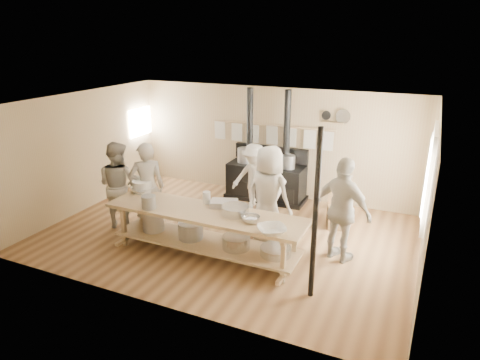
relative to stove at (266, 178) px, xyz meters
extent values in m
plane|color=brown|center=(0.01, -2.12, -0.52)|extent=(7.00, 7.00, 0.00)
plane|color=tan|center=(0.01, 0.38, 0.78)|extent=(7.00, 0.00, 7.00)
plane|color=tan|center=(0.01, -4.62, 0.78)|extent=(7.00, 0.00, 7.00)
plane|color=tan|center=(-3.49, -2.12, 0.78)|extent=(0.00, 5.00, 5.00)
plane|color=tan|center=(3.51, -2.12, 0.78)|extent=(0.00, 5.00, 5.00)
plane|color=tan|center=(0.01, -2.12, 2.08)|extent=(7.00, 7.00, 0.00)
cube|color=beige|center=(3.48, -1.52, 0.98)|extent=(0.06, 1.35, 1.65)
plane|color=white|center=(3.44, -1.52, 0.98)|extent=(0.00, 1.50, 1.50)
cube|color=beige|center=(3.43, -1.52, 0.98)|extent=(0.02, 0.03, 1.50)
plane|color=white|center=(-3.44, -0.12, 1.08)|extent=(0.00, 0.90, 0.90)
cube|color=black|center=(0.01, -0.02, -0.10)|extent=(1.80, 0.70, 0.85)
cube|color=black|center=(0.01, -0.02, -0.47)|extent=(1.90, 0.75, 0.10)
cube|color=black|center=(0.01, 0.28, 0.53)|extent=(1.80, 0.12, 0.35)
cylinder|color=black|center=(-0.44, 0.03, 1.20)|extent=(0.15, 0.15, 1.75)
cylinder|color=black|center=(0.46, 0.03, 1.20)|extent=(0.15, 0.15, 1.75)
cylinder|color=#B2B2B7|center=(-0.54, -0.02, 0.50)|extent=(0.36, 0.36, 0.34)
cylinder|color=gray|center=(0.56, -0.07, 0.48)|extent=(0.30, 0.30, 0.30)
cylinder|color=tan|center=(0.01, 0.28, 1.20)|extent=(3.00, 0.04, 0.04)
cube|color=silver|center=(-1.34, 0.28, 0.98)|extent=(0.28, 0.01, 0.46)
cube|color=silver|center=(-0.89, 0.28, 0.98)|extent=(0.28, 0.01, 0.46)
cube|color=silver|center=(-0.44, 0.28, 0.98)|extent=(0.28, 0.01, 0.46)
cube|color=silver|center=(0.01, 0.28, 0.98)|extent=(0.28, 0.01, 0.46)
cube|color=silver|center=(0.46, 0.28, 0.98)|extent=(0.28, 0.01, 0.46)
cube|color=silver|center=(0.91, 0.28, 0.98)|extent=(0.28, 0.01, 0.46)
cube|color=silver|center=(1.36, 0.28, 0.98)|extent=(0.28, 0.01, 0.46)
cube|color=tan|center=(1.41, 0.30, 1.38)|extent=(0.50, 0.14, 0.03)
cylinder|color=black|center=(1.26, 0.32, 1.53)|extent=(0.20, 0.04, 0.20)
cylinder|color=silver|center=(1.63, 0.32, 1.53)|extent=(0.32, 0.03, 0.32)
cube|color=tan|center=(0.01, -3.02, 0.30)|extent=(3.60, 0.90, 0.06)
cube|color=tan|center=(0.01, -3.02, -0.27)|extent=(3.40, 0.80, 0.04)
cube|color=tan|center=(0.01, -3.02, -0.32)|extent=(3.30, 0.06, 0.06)
cube|color=tan|center=(-1.54, -3.32, -0.10)|extent=(0.07, 0.07, 0.85)
cube|color=tan|center=(-1.54, -2.72, -0.10)|extent=(0.07, 0.07, 0.85)
cube|color=tan|center=(1.56, -3.32, -0.10)|extent=(0.07, 0.07, 0.85)
cube|color=tan|center=(1.56, -2.72, -0.10)|extent=(0.07, 0.07, 0.85)
cylinder|color=#B2B2B7|center=(-1.09, -3.02, -0.06)|extent=(0.40, 0.40, 0.38)
cylinder|color=gray|center=(-0.29, -3.02, -0.10)|extent=(0.44, 0.44, 0.30)
cylinder|color=silver|center=(0.61, -3.02, -0.14)|extent=(0.48, 0.48, 0.22)
cylinder|color=silver|center=(1.31, -3.02, -0.18)|extent=(0.52, 0.52, 0.14)
cylinder|color=black|center=(2.06, -3.47, 0.78)|extent=(0.08, 0.08, 2.60)
imported|color=#BCB4A7|center=(-1.49, -2.59, 0.39)|extent=(0.79, 0.76, 1.82)
imported|color=#BCB4A7|center=(-2.16, -2.64, 0.37)|extent=(0.89, 0.71, 1.78)
imported|color=#BCB4A7|center=(0.82, -2.03, 0.41)|extent=(1.03, 0.81, 1.87)
imported|color=#BCB4A7|center=(2.22, -2.19, 0.41)|extent=(1.18, 0.86, 1.85)
imported|color=#BCB4A7|center=(0.04, -0.86, 0.25)|extent=(1.03, 0.63, 1.55)
cube|color=brown|center=(1.91, -0.89, -0.29)|extent=(0.54, 0.54, 0.46)
cube|color=brown|center=(1.85, -0.71, 0.14)|extent=(0.42, 0.17, 0.51)
imported|color=white|center=(-1.54, -2.69, 0.38)|extent=(0.53, 0.53, 0.10)
imported|color=silver|center=(-1.54, -2.74, 0.38)|extent=(0.46, 0.46, 0.10)
imported|color=white|center=(1.36, -3.35, 0.38)|extent=(0.62, 0.62, 0.11)
imported|color=silver|center=(0.90, -3.09, 0.38)|extent=(0.39, 0.39, 0.10)
cube|color=#B2B2B7|center=(0.22, -2.69, 0.38)|extent=(0.55, 0.45, 0.11)
cylinder|color=silver|center=(0.55, -2.93, 0.40)|extent=(0.60, 0.60, 0.15)
cylinder|color=gray|center=(-0.94, -3.31, 0.45)|extent=(0.31, 0.31, 0.23)
cylinder|color=white|center=(-1.54, -2.69, 0.44)|extent=(0.37, 0.37, 0.23)
cylinder|color=white|center=(-0.13, -2.69, 0.44)|extent=(0.18, 0.18, 0.22)
camera|label=1|loc=(3.37, -8.98, 3.26)|focal=32.00mm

